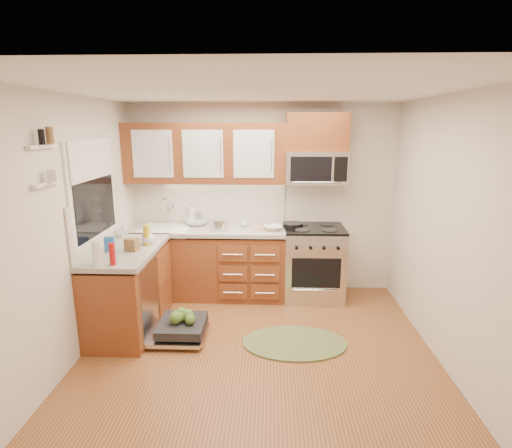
{
  "coord_description": "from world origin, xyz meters",
  "views": [
    {
      "loc": [
        0.11,
        -3.54,
        2.2
      ],
      "look_at": [
        -0.05,
        0.85,
        1.13
      ],
      "focal_mm": 28.0,
      "sensor_mm": 36.0,
      "label": 1
    }
  ],
  "objects_px": {
    "sink": "(166,237)",
    "cutting_board": "(266,229)",
    "range": "(313,263)",
    "bowl_a": "(272,228)",
    "cup": "(245,224)",
    "microwave": "(316,168)",
    "skillet": "(293,225)",
    "upper_cabinets": "(205,153)",
    "stock_pot": "(219,225)",
    "bowl_b": "(196,222)",
    "paper_towel_roll": "(98,253)",
    "rug": "(294,343)",
    "dishwasher": "(179,329)"
  },
  "relations": [
    {
      "from": "range",
      "to": "bowl_a",
      "type": "xyz_separation_m",
      "value": [
        -0.54,
        -0.05,
        0.48
      ]
    },
    {
      "from": "stock_pot",
      "to": "cutting_board",
      "type": "xyz_separation_m",
      "value": [
        0.6,
        0.03,
        -0.06
      ]
    },
    {
      "from": "bowl_b",
      "to": "cup",
      "type": "xyz_separation_m",
      "value": [
        0.65,
        -0.07,
        -0.0
      ]
    },
    {
      "from": "cutting_board",
      "to": "sink",
      "type": "bearing_deg",
      "value": 178.63
    },
    {
      "from": "microwave",
      "to": "skillet",
      "type": "relative_size",
      "value": 2.89
    },
    {
      "from": "microwave",
      "to": "skillet",
      "type": "xyz_separation_m",
      "value": [
        -0.28,
        -0.09,
        -0.73
      ]
    },
    {
      "from": "paper_towel_roll",
      "to": "bowl_b",
      "type": "height_order",
      "value": "paper_towel_roll"
    },
    {
      "from": "rug",
      "to": "stock_pot",
      "type": "distance_m",
      "value": 1.76
    },
    {
      "from": "paper_towel_roll",
      "to": "range",
      "type": "bearing_deg",
      "value": 33.33
    },
    {
      "from": "bowl_a",
      "to": "range",
      "type": "bearing_deg",
      "value": 5.74
    },
    {
      "from": "sink",
      "to": "rug",
      "type": "relative_size",
      "value": 0.57
    },
    {
      "from": "upper_cabinets",
      "to": "skillet",
      "type": "relative_size",
      "value": 7.8
    },
    {
      "from": "sink",
      "to": "cutting_board",
      "type": "height_order",
      "value": "cutting_board"
    },
    {
      "from": "stock_pot",
      "to": "bowl_a",
      "type": "height_order",
      "value": "stock_pot"
    },
    {
      "from": "upper_cabinets",
      "to": "sink",
      "type": "bearing_deg",
      "value": -163.55
    },
    {
      "from": "microwave",
      "to": "cup",
      "type": "relative_size",
      "value": 7.03
    },
    {
      "from": "upper_cabinets",
      "to": "bowl_b",
      "type": "xyz_separation_m",
      "value": [
        -0.15,
        0.03,
        -0.9
      ]
    },
    {
      "from": "paper_towel_roll",
      "to": "bowl_b",
      "type": "distance_m",
      "value": 1.73
    },
    {
      "from": "rug",
      "to": "bowl_a",
      "type": "distance_m",
      "value": 1.51
    },
    {
      "from": "sink",
      "to": "stock_pot",
      "type": "height_order",
      "value": "stock_pot"
    },
    {
      "from": "rug",
      "to": "skillet",
      "type": "height_order",
      "value": "skillet"
    },
    {
      "from": "range",
      "to": "sink",
      "type": "xyz_separation_m",
      "value": [
        -1.93,
        -0.01,
        0.33
      ]
    },
    {
      "from": "sink",
      "to": "paper_towel_roll",
      "type": "bearing_deg",
      "value": -100.39
    },
    {
      "from": "dishwasher",
      "to": "microwave",
      "type": "bearing_deg",
      "value": 39.07
    },
    {
      "from": "rug",
      "to": "stock_pot",
      "type": "bearing_deg",
      "value": 128.77
    },
    {
      "from": "upper_cabinets",
      "to": "dishwasher",
      "type": "distance_m",
      "value": 2.19
    },
    {
      "from": "sink",
      "to": "stock_pot",
      "type": "bearing_deg",
      "value": -4.68
    },
    {
      "from": "range",
      "to": "cup",
      "type": "height_order",
      "value": "cup"
    },
    {
      "from": "stock_pot",
      "to": "cup",
      "type": "xyz_separation_m",
      "value": [
        0.32,
        0.17,
        -0.02
      ]
    },
    {
      "from": "cutting_board",
      "to": "stock_pot",
      "type": "bearing_deg",
      "value": -177.45
    },
    {
      "from": "cup",
      "to": "microwave",
      "type": "bearing_deg",
      "value": 1.05
    },
    {
      "from": "sink",
      "to": "cutting_board",
      "type": "bearing_deg",
      "value": -1.37
    },
    {
      "from": "dishwasher",
      "to": "skillet",
      "type": "xyz_separation_m",
      "value": [
        1.26,
        1.16,
        0.87
      ]
    },
    {
      "from": "cutting_board",
      "to": "bowl_b",
      "type": "height_order",
      "value": "bowl_b"
    },
    {
      "from": "sink",
      "to": "rug",
      "type": "distance_m",
      "value": 2.17
    },
    {
      "from": "cutting_board",
      "to": "paper_towel_roll",
      "type": "relative_size",
      "value": 1.13
    },
    {
      "from": "range",
      "to": "stock_pot",
      "type": "height_order",
      "value": "stock_pot"
    },
    {
      "from": "upper_cabinets",
      "to": "cup",
      "type": "xyz_separation_m",
      "value": [
        0.5,
        -0.04,
        -0.91
      ]
    },
    {
      "from": "upper_cabinets",
      "to": "microwave",
      "type": "height_order",
      "value": "upper_cabinets"
    },
    {
      "from": "range",
      "to": "sink",
      "type": "distance_m",
      "value": 1.96
    },
    {
      "from": "microwave",
      "to": "sink",
      "type": "bearing_deg",
      "value": -176.15
    },
    {
      "from": "range",
      "to": "stock_pot",
      "type": "xyz_separation_m",
      "value": [
        -1.22,
        -0.07,
        0.52
      ]
    },
    {
      "from": "microwave",
      "to": "bowl_a",
      "type": "xyz_separation_m",
      "value": [
        -0.54,
        -0.17,
        -0.75
      ]
    },
    {
      "from": "range",
      "to": "cup",
      "type": "xyz_separation_m",
      "value": [
        -0.9,
        0.1,
        0.49
      ]
    },
    {
      "from": "rug",
      "to": "skillet",
      "type": "xyz_separation_m",
      "value": [
        0.03,
        1.24,
        0.96
      ]
    },
    {
      "from": "microwave",
      "to": "stock_pot",
      "type": "bearing_deg",
      "value": -171.29
    },
    {
      "from": "cutting_board",
      "to": "bowl_a",
      "type": "bearing_deg",
      "value": -8.65
    },
    {
      "from": "dishwasher",
      "to": "stock_pot",
      "type": "relative_size",
      "value": 3.15
    },
    {
      "from": "dishwasher",
      "to": "cup",
      "type": "distance_m",
      "value": 1.64
    },
    {
      "from": "cup",
      "to": "skillet",
      "type": "bearing_deg",
      "value": -6.72
    }
  ]
}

